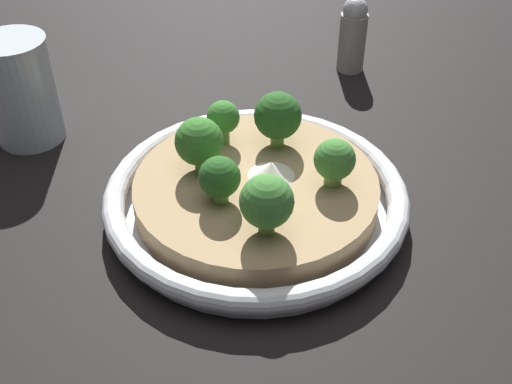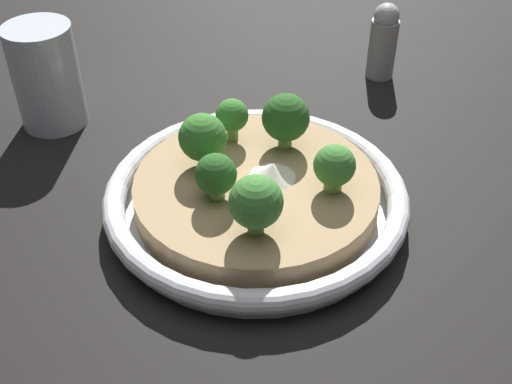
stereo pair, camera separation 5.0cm
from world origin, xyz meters
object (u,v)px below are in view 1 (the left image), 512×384
Objects in this scene: risotto_bowl at (256,196)px; broccoli_front_right at (220,178)px; broccoli_left at (276,116)px; broccoli_front at (200,141)px; drinking_glass at (21,91)px; broccoli_back_right at (267,202)px; broccoli_back_left at (335,161)px; pepper_shaker at (353,34)px; broccoli_front_left at (223,118)px.

broccoli_front_right is at bearing -29.01° from risotto_bowl.
broccoli_front is at bearing -40.45° from broccoli_left.
drinking_glass is (0.02, -0.23, -0.01)m from broccoli_left.
risotto_bowl is at bearing 150.99° from broccoli_front_right.
broccoli_back_right is at bearing 53.72° from broccoli_front.
broccoli_back_left is at bearing 123.16° from broccoli_front_right.
broccoli_back_right is at bearing 71.88° from drinking_glass.
broccoli_left reaches higher than broccoli_back_right.
drinking_glass reaches higher than broccoli_front_right.
broccoli_back_right is at bearing 64.51° from broccoli_front_right.
broccoli_back_right is 0.31m from pepper_shaker.
broccoli_front_left is at bearing -74.77° from broccoli_left.
broccoli_front_right is (0.08, -0.02, -0.01)m from broccoli_left.
pepper_shaker is (-0.31, -0.01, -0.02)m from broccoli_back_right.
pepper_shaker is (-0.24, -0.04, -0.01)m from broccoli_back_left.
drinking_glass is at bearing -108.12° from broccoli_back_right.
drinking_glass is (-0.06, -0.21, -0.00)m from broccoli_front_right.
broccoli_front_left is (0.01, -0.04, -0.00)m from broccoli_left.
broccoli_back_left is (-0.07, 0.03, -0.00)m from broccoli_back_right.
broccoli_front_left is (-0.07, -0.03, 0.00)m from broccoli_front_right.
pepper_shaker is at bearing 176.12° from risotto_bowl.
drinking_glass is (-0.08, -0.26, -0.01)m from broccoli_back_right.
broccoli_front_left is at bearing 175.81° from broccoli_front.
broccoli_back_left is at bearing 75.88° from broccoli_front_left.
broccoli_front_right is (0.03, -0.02, 0.04)m from risotto_bowl.
broccoli_front is 0.26m from pepper_shaker.
broccoli_back_right is 0.07m from broccoli_back_left.
broccoli_left is at bearing -121.94° from broccoli_back_left.
broccoli_left is 0.09m from broccoli_front_right.
risotto_bowl is 0.26m from pepper_shaker.
broccoli_front is at bearing -13.90° from pepper_shaker.
broccoli_left reaches higher than broccoli_front.
broccoli_front is (-0.00, -0.05, 0.04)m from risotto_bowl.
broccoli_front_right is (0.03, 0.03, -0.01)m from broccoli_front.
broccoli_left is at bearing 169.74° from broccoli_front_right.
broccoli_front reaches higher than risotto_bowl.
broccoli_front_left is 0.10m from broccoli_back_left.
broccoli_left is 0.48× the size of drinking_glass.
broccoli_front_left is 0.22m from pepper_shaker.
drinking_glass reaches higher than broccoli_back_right.
broccoli_left is 0.04m from broccoli_front_left.
broccoli_front is 0.99× the size of broccoli_back_right.
broccoli_front reaches higher than broccoli_front_right.
drinking_glass is (-0.03, -0.18, -0.01)m from broccoli_front.
broccoli_front is at bearing -4.19° from broccoli_front_left.
broccoli_back_right reaches higher than broccoli_front_left.
drinking_glass reaches higher than risotto_bowl.
broccoli_left reaches higher than broccoli_front_left.
broccoli_back_left reaches higher than risotto_bowl.
risotto_bowl is 0.07m from broccoli_front_left.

